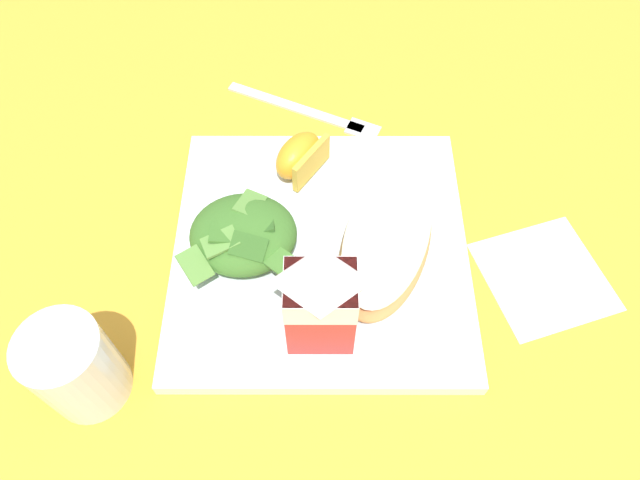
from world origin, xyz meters
TOP-DOWN VIEW (x-y plane):
  - ground at (0.00, 0.00)m, footprint 3.00×3.00m
  - white_plate at (0.00, 0.00)m, footprint 0.28×0.28m
  - cheesy_pizza_bread at (-0.06, 0.01)m, footprint 0.13×0.19m
  - green_salad_pile at (0.07, 0.01)m, footprint 0.11×0.10m
  - milk_carton at (0.00, 0.09)m, footprint 0.06×0.04m
  - orange_wedge_front at (0.02, -0.09)m, footprint 0.06×0.07m
  - paper_napkin at (-0.21, 0.03)m, footprint 0.14×0.14m
  - metal_fork at (0.01, -0.19)m, footprint 0.18×0.09m
  - drinking_clear_cup at (0.19, 0.13)m, footprint 0.07×0.07m

SIDE VIEW (x-z plane):
  - ground at x=0.00m, z-range 0.00..0.00m
  - paper_napkin at x=-0.21m, z-range 0.00..0.00m
  - metal_fork at x=0.01m, z-range 0.00..0.01m
  - white_plate at x=0.00m, z-range 0.00..0.02m
  - cheesy_pizza_bread at x=-0.06m, z-range 0.02..0.05m
  - orange_wedge_front at x=0.02m, z-range 0.02..0.06m
  - green_salad_pile at x=0.07m, z-range 0.01..0.06m
  - drinking_clear_cup at x=0.19m, z-range 0.00..0.09m
  - milk_carton at x=0.00m, z-range 0.02..0.13m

